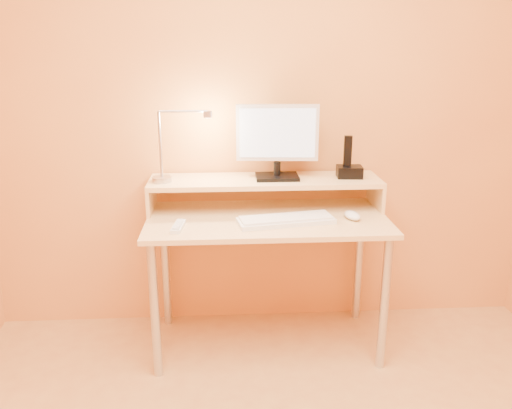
{
  "coord_description": "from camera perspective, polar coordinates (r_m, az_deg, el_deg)",
  "views": [
    {
      "loc": [
        -0.21,
        -1.31,
        1.56
      ],
      "look_at": [
        -0.06,
        1.13,
        0.8
      ],
      "focal_mm": 36.85,
      "sensor_mm": 36.0,
      "label": 1
    }
  ],
  "objects": [
    {
      "name": "shelf_riser_right",
      "position": [
        2.86,
        12.86,
        1.14
      ],
      "size": [
        0.02,
        0.3,
        0.14
      ],
      "primitive_type": "cube",
      "color": "#E6C986",
      "rests_on": "desk_lower"
    },
    {
      "name": "keyboard",
      "position": [
        2.55,
        3.27,
        -1.78
      ],
      "size": [
        0.49,
        0.23,
        0.02
      ],
      "primitive_type": "cube",
      "rotation": [
        0.0,
        0.0,
        0.17
      ],
      "color": "silver",
      "rests_on": "desk_lower"
    },
    {
      "name": "monitor_neck",
      "position": [
        2.72,
        2.3,
        3.92
      ],
      "size": [
        0.04,
        0.04,
        0.07
      ],
      "primitive_type": "cylinder",
      "color": "black",
      "rests_on": "monitor_foot"
    },
    {
      "name": "monitor_back",
      "position": [
        2.72,
        2.28,
        7.88
      ],
      "size": [
        0.38,
        0.04,
        0.24
      ],
      "primitive_type": "cube",
      "rotation": [
        0.0,
        0.0,
        -0.07
      ],
      "color": "black",
      "rests_on": "monitor_panel"
    },
    {
      "name": "monitor_screen",
      "position": [
        2.68,
        2.37,
        7.74
      ],
      "size": [
        0.38,
        0.03,
        0.25
      ],
      "primitive_type": "cube",
      "rotation": [
        0.0,
        0.0,
        -0.07
      ],
      "color": "silver",
      "rests_on": "monitor_panel"
    },
    {
      "name": "remote_control",
      "position": [
        2.5,
        -8.43,
        -2.38
      ],
      "size": [
        0.06,
        0.17,
        0.02
      ],
      "primitive_type": "cube",
      "rotation": [
        0.0,
        0.0,
        -0.12
      ],
      "color": "silver",
      "rests_on": "desk_lower"
    },
    {
      "name": "phone_led",
      "position": [
        2.76,
        11.26,
        3.27
      ],
      "size": [
        0.01,
        0.0,
        0.04
      ],
      "primitive_type": "cube",
      "color": "#3471F5",
      "rests_on": "phone_dock"
    },
    {
      "name": "desk_leg_bl",
      "position": [
        3.01,
        -9.78,
        -6.76
      ],
      "size": [
        0.04,
        0.04,
        0.69
      ],
      "primitive_type": "cylinder",
      "color": "#BABAC1",
      "rests_on": "floor"
    },
    {
      "name": "desk_leg_br",
      "position": [
        3.09,
        11.08,
        -6.22
      ],
      "size": [
        0.04,
        0.04,
        0.69
      ],
      "primitive_type": "cylinder",
      "color": "#BABAC1",
      "rests_on": "floor"
    },
    {
      "name": "desk_lower",
      "position": [
        2.64,
        1.23,
        -1.62
      ],
      "size": [
        1.2,
        0.6,
        0.02
      ],
      "primitive_type": "cube",
      "color": "#E6C986",
      "rests_on": "floor"
    },
    {
      "name": "desk_leg_fr",
      "position": [
        2.65,
        13.76,
        -10.46
      ],
      "size": [
        0.04,
        0.04,
        0.69
      ],
      "primitive_type": "cylinder",
      "color": "#BABAC1",
      "rests_on": "floor"
    },
    {
      "name": "desk_leg_fl",
      "position": [
        2.57,
        -10.93,
        -11.28
      ],
      "size": [
        0.04,
        0.04,
        0.69
      ],
      "primitive_type": "cylinder",
      "color": "#BABAC1",
      "rests_on": "floor"
    },
    {
      "name": "lamp_base",
      "position": [
        2.71,
        -10.16,
        2.71
      ],
      "size": [
        0.1,
        0.1,
        0.02
      ],
      "primitive_type": "cylinder",
      "color": "#BABAC1",
      "rests_on": "desk_shelf"
    },
    {
      "name": "lamp_arm",
      "position": [
        2.63,
        -7.92,
        10.0
      ],
      "size": [
        0.24,
        0.01,
        0.01
      ],
      "primitive_type": "cylinder",
      "rotation": [
        0.0,
        1.57,
        0.0
      ],
      "color": "#BABAC1",
      "rests_on": "lamp_post"
    },
    {
      "name": "shelf_riser_left",
      "position": [
        2.77,
        -11.28,
        0.73
      ],
      "size": [
        0.02,
        0.3,
        0.14
      ],
      "primitive_type": "cube",
      "color": "#E6C986",
      "rests_on": "desk_lower"
    },
    {
      "name": "lamp_post",
      "position": [
        2.67,
        -10.36,
        6.4
      ],
      "size": [
        0.01,
        0.01,
        0.33
      ],
      "primitive_type": "cylinder",
      "color": "#BABAC1",
      "rests_on": "lamp_base"
    },
    {
      "name": "lamp_bulb",
      "position": [
        2.63,
        -5.25,
        9.4
      ],
      "size": [
        0.03,
        0.03,
        0.0
      ],
      "primitive_type": "cylinder",
      "color": "#FFEAC6",
      "rests_on": "lamp_head"
    },
    {
      "name": "monitor_foot",
      "position": [
        2.73,
        2.29,
        3.03
      ],
      "size": [
        0.22,
        0.16,
        0.02
      ],
      "primitive_type": "cube",
      "color": "black",
      "rests_on": "desk_shelf"
    },
    {
      "name": "phone_handset",
      "position": [
        2.77,
        9.93,
        5.73
      ],
      "size": [
        0.04,
        0.03,
        0.16
      ],
      "primitive_type": "cube",
      "rotation": [
        0.0,
        0.0,
        -0.08
      ],
      "color": "black",
      "rests_on": "phone_dock"
    },
    {
      "name": "mouse",
      "position": [
        2.64,
        10.42,
        -1.17
      ],
      "size": [
        0.09,
        0.13,
        0.04
      ],
      "primitive_type": "ellipsoid",
      "rotation": [
        0.0,
        0.0,
        0.26
      ],
      "color": "silver",
      "rests_on": "desk_lower"
    },
    {
      "name": "wall_back",
      "position": [
        2.83,
        0.75,
        10.95
      ],
      "size": [
        3.0,
        0.04,
        2.5
      ],
      "primitive_type": "cube",
      "color": "#D98F42",
      "rests_on": "floor"
    },
    {
      "name": "desk_shelf",
      "position": [
        2.73,
        0.99,
        2.57
      ],
      "size": [
        1.2,
        0.3,
        0.02
      ],
      "primitive_type": "cube",
      "color": "#E6C986",
      "rests_on": "desk_lower"
    },
    {
      "name": "lamp_head",
      "position": [
        2.63,
        -5.26,
        9.75
      ],
      "size": [
        0.04,
        0.04,
        0.03
      ],
      "primitive_type": "cylinder",
      "color": "#BABAC1",
      "rests_on": "lamp_arm"
    },
    {
      "name": "monitor_panel",
      "position": [
        2.7,
        2.33,
        7.8
      ],
      "size": [
        0.42,
        0.06,
        0.29
      ],
      "primitive_type": "cube",
      "rotation": [
        0.0,
        0.0,
        -0.07
      ],
      "color": "silver",
      "rests_on": "monitor_neck"
    },
    {
      "name": "phone_dock",
      "position": [
        2.79,
        10.11,
        3.52
      ],
      "size": [
        0.14,
        0.11,
        0.06
      ],
      "primitive_type": "cube",
      "rotation": [
        0.0,
        0.0,
        -0.08
      ],
      "color": "black",
      "rests_on": "desk_shelf"
    }
  ]
}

